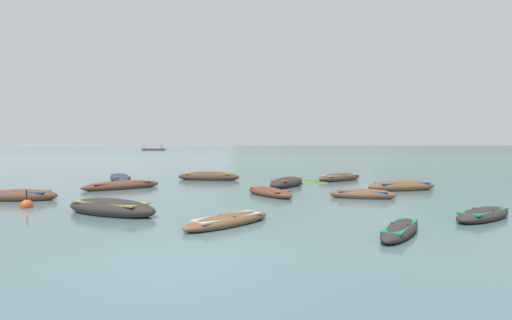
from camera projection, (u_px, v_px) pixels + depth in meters
name	position (u px, v px, depth m)	size (l,w,h in m)	color
ground_plane	(291.00, 145.00, 1500.46)	(6000.00, 6000.00, 0.00)	slate
mountain_0	(17.00, 114.00, 2010.20)	(922.36, 922.36, 324.13)	slate
mountain_1	(152.00, 97.00, 1892.07)	(1829.75, 1829.75, 478.30)	slate
mountain_2	(272.00, 102.00, 1842.12)	(1481.70, 1481.70, 415.28)	#56665B
mountain_3	(450.00, 96.00, 1806.45)	(1199.34, 1199.34, 461.42)	#4C5B56
rowboat_0	(269.00, 192.00, 19.15)	(2.99, 3.42, 0.52)	brown
rowboat_1	(111.00, 208.00, 14.07)	(4.28, 2.67, 0.72)	#2D2826
rowboat_2	(20.00, 196.00, 17.60)	(3.46, 1.57, 0.64)	brown
rowboat_3	(120.00, 178.00, 27.31)	(3.51, 4.53, 0.59)	navy
rowboat_4	(340.00, 178.00, 27.26)	(3.90, 3.90, 0.65)	#4C3323
rowboat_5	(287.00, 183.00, 23.56)	(2.75, 4.26, 0.70)	#2D2826
rowboat_6	(228.00, 221.00, 12.14)	(2.89, 3.31, 0.44)	brown
rowboat_7	(362.00, 194.00, 18.28)	(3.18, 1.29, 0.56)	brown
rowboat_8	(122.00, 186.00, 22.08)	(3.98, 3.89, 0.60)	brown
rowboat_9	(483.00, 215.00, 13.14)	(3.15, 3.02, 0.47)	#2D2826
rowboat_10	(209.00, 177.00, 27.65)	(4.59, 1.45, 0.75)	#4C3323
rowboat_11	(402.00, 186.00, 21.55)	(4.41, 2.69, 0.68)	brown
rowboat_13	(400.00, 230.00, 10.86)	(2.15, 3.18, 0.42)	#2D2826
ferry_0	(153.00, 149.00, 174.82)	(10.05, 3.13, 2.54)	#4C3323
mooring_buoy	(27.00, 205.00, 15.51)	(0.47, 0.47, 0.86)	#DB4C1E
weed_patch_0	(314.00, 182.00, 26.15)	(3.04, 1.54, 0.14)	#38662D
weed_patch_1	(308.00, 183.00, 25.64)	(1.40, 2.33, 0.14)	#477033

